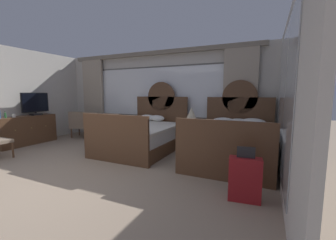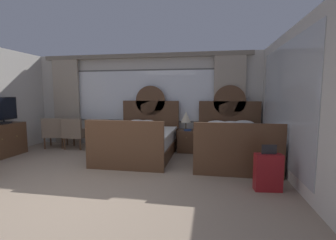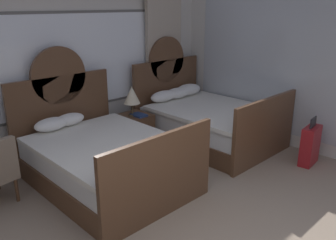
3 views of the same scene
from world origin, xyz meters
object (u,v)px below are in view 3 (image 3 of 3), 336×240
at_px(bed_near_mirror, 207,121).
at_px(book_on_nightstand, 139,115).
at_px(bed_near_window, 103,158).
at_px(table_lamp_on_nightstand, 132,95).
at_px(suitcase_on_floor, 310,145).
at_px(nightstand_between_beds, 135,131).

relative_size(bed_near_mirror, book_on_nightstand, 8.55).
xyz_separation_m(bed_near_window, table_lamp_on_nightstand, (1.06, 0.68, 0.55)).
bearing_deg(suitcase_on_floor, book_on_nightstand, 123.36).
bearing_deg(suitcase_on_floor, nightstand_between_beds, 122.55).
bearing_deg(bed_near_window, book_on_nightstand, 27.60).
relative_size(bed_near_mirror, table_lamp_on_nightstand, 4.52).
bearing_deg(table_lamp_on_nightstand, suitcase_on_floor, -56.67).
xyz_separation_m(bed_near_window, bed_near_mirror, (2.20, 0.02, 0.01)).
distance_m(bed_near_window, bed_near_mirror, 2.20).
bearing_deg(table_lamp_on_nightstand, bed_near_window, -147.38).
distance_m(bed_near_window, nightstand_between_beds, 1.30).
height_order(nightstand_between_beds, table_lamp_on_nightstand, table_lamp_on_nightstand).
distance_m(bed_near_window, table_lamp_on_nightstand, 1.37).
distance_m(nightstand_between_beds, table_lamp_on_nightstand, 0.64).
relative_size(bed_near_window, suitcase_on_floor, 2.99).
height_order(bed_near_mirror, book_on_nightstand, bed_near_mirror).
height_order(bed_near_window, bed_near_mirror, same).
bearing_deg(book_on_nightstand, suitcase_on_floor, -56.64).
xyz_separation_m(bed_near_mirror, book_on_nightstand, (-1.08, 0.56, 0.22)).
bearing_deg(nightstand_between_beds, bed_near_window, -148.17).
xyz_separation_m(nightstand_between_beds, suitcase_on_floor, (1.50, -2.36, 0.01)).
relative_size(bed_near_window, nightstand_between_beds, 3.80).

